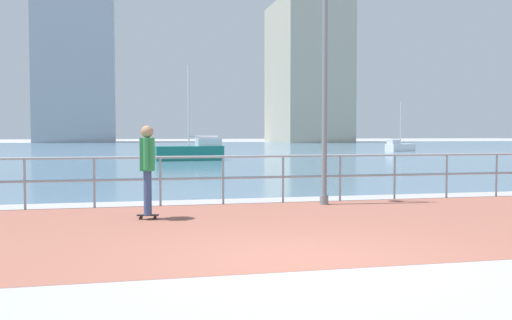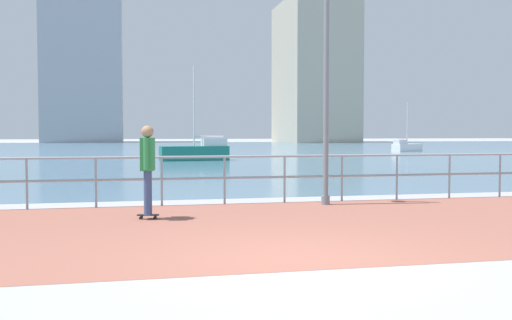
% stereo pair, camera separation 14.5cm
% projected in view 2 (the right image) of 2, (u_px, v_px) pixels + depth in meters
% --- Properties ---
extents(ground, '(220.00, 220.00, 0.00)m').
position_uv_depth(ground, '(157.00, 153.00, 46.31)').
color(ground, '#9E9EA3').
extents(brick_paving, '(28.00, 6.45, 0.01)m').
position_uv_depth(brick_paving, '(255.00, 226.00, 9.85)').
color(brick_paving, '#935647').
rests_on(brick_paving, ground).
extents(harbor_water, '(180.00, 88.00, 0.00)m').
position_uv_depth(harbor_water, '(152.00, 149.00, 56.92)').
color(harbor_water, slate).
rests_on(harbor_water, ground).
extents(waterfront_railing, '(25.25, 0.06, 1.10)m').
position_uv_depth(waterfront_railing, '(225.00, 170.00, 12.96)').
color(waterfront_railing, '#8C99A3').
rests_on(waterfront_railing, ground).
extents(lamppost, '(0.66, 0.66, 5.71)m').
position_uv_depth(lamppost, '(320.00, 63.00, 12.81)').
color(lamppost, slate).
rests_on(lamppost, ground).
extents(skateboarder, '(0.41, 0.56, 1.74)m').
position_uv_depth(skateboarder, '(148.00, 163.00, 10.65)').
color(skateboarder, black).
rests_on(skateboarder, ground).
extents(sailboat_gray, '(3.17, 2.15, 4.29)m').
position_uv_depth(sailboat_gray, '(406.00, 147.00, 50.06)').
color(sailboat_gray, white).
rests_on(sailboat_gray, ground).
extents(sailboat_blue, '(4.03, 1.61, 5.52)m').
position_uv_depth(sailboat_blue, '(197.00, 151.00, 33.51)').
color(sailboat_blue, '#197266').
rests_on(sailboat_blue, ground).
extents(tower_glass, '(11.30, 17.19, 26.55)m').
position_uv_depth(tower_glass, '(314.00, 71.00, 101.12)').
color(tower_glass, '#B2AD99').
rests_on(tower_glass, ground).
extents(tower_slate, '(13.17, 15.10, 37.15)m').
position_uv_depth(tower_slate, '(83.00, 41.00, 101.24)').
color(tower_slate, '#A3A8B2').
rests_on(tower_slate, ground).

